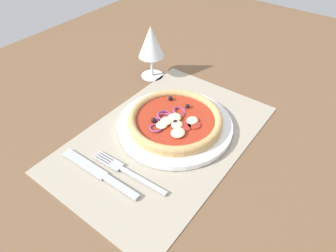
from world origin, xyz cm
name	(u,v)px	position (x,y,z in cm)	size (l,w,h in cm)	color
ground_plane	(165,141)	(0.00, 0.00, -1.20)	(190.00, 140.00, 2.40)	brown
placemat	(165,137)	(0.00, 0.00, 0.20)	(50.21, 32.49, 0.40)	#A39984
plate	(175,125)	(3.86, -0.07, 1.03)	(26.55, 26.55, 1.25)	white
pizza	(175,120)	(3.80, -0.09, 2.75)	(21.69, 21.69, 2.44)	tan
fork	(125,170)	(-12.86, 0.24, 0.62)	(2.48, 18.05, 0.44)	#B2B5BA
knife	(98,173)	(-16.44, 4.07, 0.65)	(2.19, 20.02, 0.62)	#B2B5BA
wine_glass	(151,44)	(18.39, 18.65, 10.05)	(7.20, 7.20, 14.90)	silver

